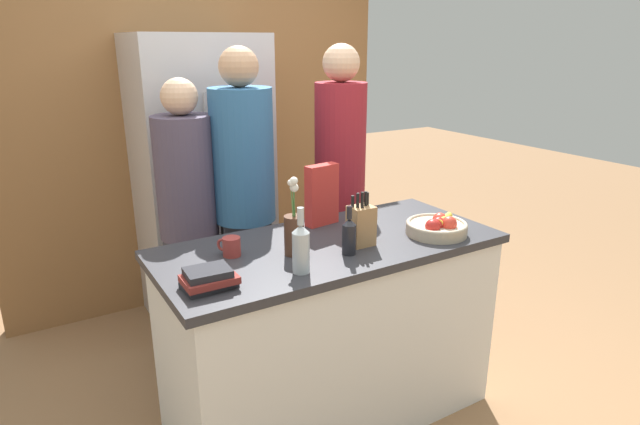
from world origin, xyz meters
TOP-DOWN VIEW (x-y plane):
  - ground_plane at (0.00, 0.00)m, footprint 14.00×14.00m
  - kitchen_island at (0.00, 0.00)m, footprint 1.60×0.72m
  - back_wall_wood at (0.00, 1.73)m, footprint 2.80×0.12m
  - refrigerator at (-0.13, 1.37)m, footprint 0.80×0.62m
  - fruit_bowl at (0.50, -0.18)m, footprint 0.29×0.29m
  - knife_block at (0.10, -0.10)m, footprint 0.11×0.09m
  - flower_vase at (-0.21, -0.04)m, footprint 0.09×0.09m
  - cereal_box at (0.10, 0.24)m, footprint 0.18×0.08m
  - coffee_mug at (-0.45, 0.09)m, footprint 0.09×0.10m
  - book_stack at (-0.65, -0.17)m, footprint 0.20×0.15m
  - bottle_oil at (-0.01, -0.16)m, footprint 0.06×0.06m
  - bottle_vinegar at (-0.28, -0.22)m, footprint 0.07×0.07m
  - person_at_sink at (-0.41, 0.80)m, footprint 0.32×0.32m
  - person_in_blue at (-0.12, 0.70)m, footprint 0.34×0.34m
  - person_in_red_tee at (0.46, 0.62)m, footprint 0.30×0.30m

SIDE VIEW (x-z plane):
  - ground_plane at x=0.00m, z-range 0.00..0.00m
  - kitchen_island at x=0.00m, z-range 0.00..0.94m
  - person_at_sink at x=-0.41m, z-range 0.11..1.76m
  - refrigerator at x=-0.13m, z-range 0.00..1.87m
  - book_stack at x=-0.65m, z-range 0.93..1.01m
  - fruit_bowl at x=0.50m, z-range 0.92..1.03m
  - coffee_mug at x=-0.45m, z-range 0.93..1.02m
  - bottle_oil at x=-0.01m, z-range 0.91..1.13m
  - person_in_blue at x=-0.12m, z-range 0.12..1.92m
  - knife_block at x=0.10m, z-range 0.90..1.16m
  - person_in_red_tee at x=0.46m, z-range 0.13..1.95m
  - bottle_vinegar at x=-0.28m, z-range 0.91..1.18m
  - flower_vase at x=-0.21m, z-range 0.87..1.22m
  - cereal_box at x=0.10m, z-range 0.93..1.24m
  - back_wall_wood at x=0.00m, z-range 0.00..2.60m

